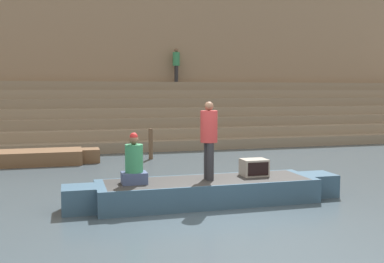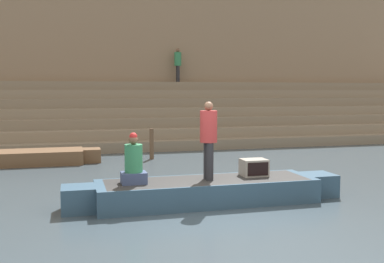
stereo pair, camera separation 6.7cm
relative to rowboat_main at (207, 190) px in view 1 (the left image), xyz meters
name	(u,v)px [view 1 (the left image)]	position (x,y,z in m)	size (l,w,h in m)	color
ground_plane	(214,218)	(-0.23, -1.10, -0.26)	(120.00, 120.00, 0.00)	#3D4C56
ghat_steps	(126,121)	(-0.23, 11.42, 0.73)	(36.00, 5.26, 2.78)	gray
back_wall	(119,48)	(-0.23, 13.89, 4.21)	(34.20, 1.28, 8.99)	#937A60
rowboat_main	(207,190)	(0.00, 0.00, 0.00)	(5.84, 1.40, 0.49)	#33516B
person_standing	(209,135)	(0.02, -0.02, 1.16)	(0.35, 0.35, 1.62)	#28282D
person_rowing	(134,164)	(-1.52, 0.01, 0.63)	(0.50, 0.39, 1.02)	#3D4C75
tv_set	(254,167)	(1.11, 0.14, 0.41)	(0.55, 0.45, 0.36)	#9E998E
moored_boat_shore	(16,158)	(-4.36, 6.23, -0.02)	(5.15, 1.33, 0.44)	brown
mooring_post	(151,144)	(-0.04, 6.33, 0.27)	(0.15, 0.15, 1.05)	brown
person_on_steps	(176,63)	(2.46, 12.92, 3.47)	(0.35, 0.35, 1.64)	#28282D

